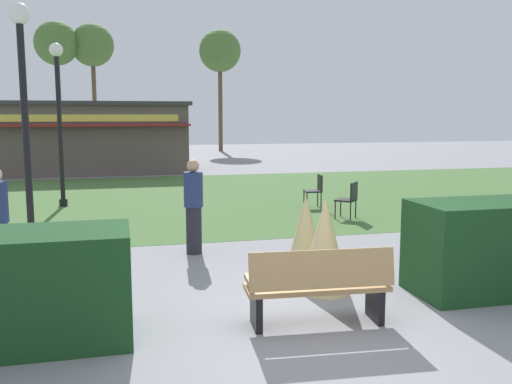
{
  "coord_description": "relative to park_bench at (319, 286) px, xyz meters",
  "views": [
    {
      "loc": [
        -2.05,
        -5.68,
        2.47
      ],
      "look_at": [
        0.07,
        2.92,
        1.23
      ],
      "focal_mm": 38.88,
      "sensor_mm": 36.0,
      "label": 1
    }
  ],
  "objects": [
    {
      "name": "tree_center_bg",
      "position": [
        -3.76,
        33.18,
        6.47
      ],
      "size": [
        2.8,
        2.8,
        8.44
      ],
      "color": "brown",
      "rests_on": "ground_plane"
    },
    {
      "name": "ornamental_grass_behind_right",
      "position": [
        0.52,
        1.18,
        0.19
      ],
      "size": [
        0.71,
        0.71,
        1.35
      ],
      "primitive_type": "cone",
      "color": "#D1BC7F",
      "rests_on": "ground_plane"
    },
    {
      "name": "ornamental_grass_behind_left",
      "position": [
        0.52,
        2.0,
        0.15
      ],
      "size": [
        0.67,
        0.67,
        1.27
      ],
      "primitive_type": "cone",
      "color": "#D1BC7F",
      "rests_on": "ground_plane"
    },
    {
      "name": "cafe_chair_west",
      "position": [
        3.06,
        6.21,
        0.05
      ],
      "size": [
        0.62,
        0.62,
        0.89
      ],
      "color": "black",
      "rests_on": "ground_plane"
    },
    {
      "name": "cafe_chair_east",
      "position": [
        2.84,
        7.93,
        0.05
      ],
      "size": [
        0.49,
        0.49,
        0.89
      ],
      "color": "black",
      "rests_on": "ground_plane"
    },
    {
      "name": "hedge_left",
      "position": [
        -3.15,
        0.28,
        0.14
      ],
      "size": [
        2.03,
        1.1,
        1.23
      ],
      "primitive_type": "cube",
      "color": "#19421E",
      "rests_on": "ground_plane"
    },
    {
      "name": "lamppost_mid",
      "position": [
        -3.78,
        4.38,
        2.24
      ],
      "size": [
        0.36,
        0.36,
        4.34
      ],
      "color": "black",
      "rests_on": "ground_plane"
    },
    {
      "name": "person_standing",
      "position": [
        -0.97,
        3.79,
        0.38
      ],
      "size": [
        0.34,
        0.34,
        1.69
      ],
      "rotation": [
        0.0,
        0.0,
        3.78
      ],
      "color": "#23232D",
      "rests_on": "ground_plane"
    },
    {
      "name": "lamppost_far",
      "position": [
        -3.75,
        9.8,
        2.24
      ],
      "size": [
        0.36,
        0.36,
        4.34
      ],
      "color": "black",
      "rests_on": "ground_plane"
    },
    {
      "name": "park_bench",
      "position": [
        0.0,
        0.0,
        0.0
      ],
      "size": [
        1.73,
        0.64,
        0.95
      ],
      "color": "tan",
      "rests_on": "ground_plane"
    },
    {
      "name": "tree_right_bg",
      "position": [
        -5.97,
        32.68,
        6.46
      ],
      "size": [
        2.8,
        2.8,
        8.43
      ],
      "color": "brown",
      "rests_on": "ground_plane"
    },
    {
      "name": "lawn_patch",
      "position": [
        -0.16,
        10.54,
        -0.48
      ],
      "size": [
        36.0,
        12.0,
        0.01
      ],
      "primitive_type": "cube",
      "color": "#446B33",
      "rests_on": "ground_plane"
    },
    {
      "name": "tree_left_bg",
      "position": [
        4.51,
        31.59,
        6.15
      ],
      "size": [
        2.8,
        2.8,
        8.11
      ],
      "color": "brown",
      "rests_on": "ground_plane"
    },
    {
      "name": "hedge_right",
      "position": [
        2.65,
        0.63,
        0.16
      ],
      "size": [
        1.95,
        1.1,
        1.29
      ],
      "primitive_type": "cube",
      "color": "#19421E",
      "rests_on": "ground_plane"
    },
    {
      "name": "food_kiosk",
      "position": [
        -3.64,
        19.43,
        1.04
      ],
      "size": [
        8.73,
        5.18,
        3.01
      ],
      "color": "#594C47",
      "rests_on": "ground_plane"
    },
    {
      "name": "parked_car_west_slot",
      "position": [
        -3.85,
        26.76,
        0.16
      ],
      "size": [
        4.24,
        2.13,
        1.2
      ],
      "color": "#2D6638",
      "rests_on": "ground_plane"
    },
    {
      "name": "ground_plane",
      "position": [
        -0.16,
        -0.23,
        -0.48
      ],
      "size": [
        80.0,
        80.0,
        0.0
      ],
      "primitive_type": "plane",
      "color": "gray"
    }
  ]
}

